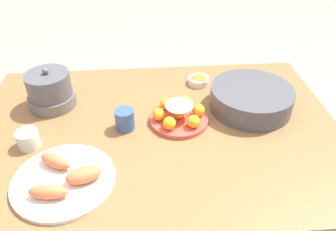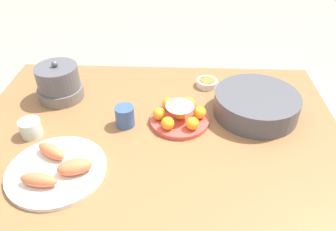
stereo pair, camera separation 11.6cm
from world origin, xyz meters
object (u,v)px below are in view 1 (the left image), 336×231
cup_far (125,119)px  warming_pot (50,90)px  cup_near (28,139)px  dining_table (158,149)px  seafood_platter (64,179)px  cake_plate (179,115)px  sauce_bowl (199,81)px  serving_bowl (251,98)px

cup_far → warming_pot: size_ratio=0.43×
cup_near → cup_far: (0.32, 0.07, 0.01)m
dining_table → cup_far: cup_far is taller
dining_table → seafood_platter: 0.39m
cake_plate → dining_table: bearing=-156.8°
cup_near → seafood_platter: bearing=-50.2°
seafood_platter → cup_far: 0.30m
cup_far → seafood_platter: bearing=-125.4°
cake_plate → seafood_platter: cake_plate is taller
dining_table → cake_plate: size_ratio=6.09×
seafood_platter → cup_near: cup_near is taller
sauce_bowl → cup_far: (-0.31, -0.28, 0.02)m
dining_table → seafood_platter: (-0.28, -0.23, 0.12)m
cup_far → warming_pot: warming_pot is taller
serving_bowl → cup_far: (-0.48, -0.09, -0.01)m
sauce_bowl → warming_pot: warming_pot is taller
cup_near → warming_pot: warming_pot is taller
dining_table → seafood_platter: bearing=-140.6°
serving_bowl → dining_table: bearing=-165.1°
warming_pot → dining_table: bearing=-24.1°
seafood_platter → warming_pot: (-0.11, 0.41, 0.05)m
sauce_bowl → seafood_platter: bearing=-132.4°
dining_table → sauce_bowl: size_ratio=14.77×
sauce_bowl → warming_pot: 0.61m
warming_pot → cup_far: bearing=-30.7°
serving_bowl → sauce_bowl: bearing=131.3°
serving_bowl → seafood_platter: bearing=-153.0°
cup_near → warming_pot: (0.03, 0.24, 0.04)m
cake_plate → seafood_platter: bearing=-143.7°
warming_pot → cake_plate: bearing=-16.6°
dining_table → cup_near: (-0.43, -0.06, 0.13)m
sauce_bowl → seafood_platter: (-0.48, -0.52, 0.00)m
sauce_bowl → cup_far: cup_far is taller
dining_table → serving_bowl: bearing=14.9°
cake_plate → cup_near: cake_plate is taller
dining_table → warming_pot: warming_pot is taller
serving_bowl → sauce_bowl: (-0.17, 0.19, -0.03)m
cup_far → dining_table: bearing=-4.4°
serving_bowl → warming_pot: size_ratio=1.74×
serving_bowl → warming_pot: warming_pot is taller
cup_near → dining_table: bearing=8.3°
cup_near → serving_bowl: bearing=11.4°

